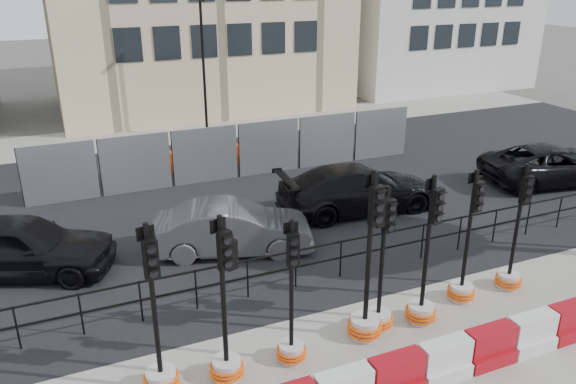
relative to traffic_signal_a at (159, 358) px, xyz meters
name	(u,v)px	position (x,y,z in m)	size (l,w,h in m)	color
ground	(365,302)	(4.84, 1.05, -0.68)	(120.00, 120.00, 0.00)	#51514C
sidewalk_near	(449,384)	(4.84, -1.95, -0.67)	(40.00, 6.00, 0.02)	gray
road	(258,196)	(4.84, 8.05, -0.67)	(40.00, 14.00, 0.03)	black
sidewalk_far	(191,131)	(4.84, 17.05, -0.67)	(40.00, 4.00, 0.02)	gray
kerb_railing	(341,252)	(4.84, 2.25, 0.01)	(18.00, 0.04, 1.00)	black
heras_fencing	(231,154)	(4.83, 10.85, 0.00)	(14.33, 1.72, 2.00)	#979BA0
lamp_post_far	(204,64)	(5.34, 16.03, 2.54)	(0.12, 0.56, 6.00)	black
barrier_row	(444,362)	(4.84, -1.75, -0.32)	(15.70, 0.50, 0.80)	#B80E16
traffic_signal_a	(159,358)	(0.00, 0.00, 0.00)	(0.65, 0.65, 3.30)	silver
traffic_signal_b	(226,342)	(1.19, -0.17, 0.10)	(0.65, 0.65, 3.30)	silver
traffic_signal_c	(292,333)	(2.47, -0.18, -0.06)	(0.59, 0.59, 2.99)	silver
traffic_signal_d	(367,300)	(4.17, -0.08, 0.19)	(0.72, 0.72, 3.65)	silver
traffic_signal_e	(380,301)	(4.58, 0.07, -0.02)	(0.63, 0.63, 3.22)	silver
traffic_signal_f	(424,289)	(5.56, -0.09, 0.12)	(0.66, 0.66, 3.36)	silver
traffic_signal_g	(464,275)	(6.91, 0.26, -0.03)	(0.62, 0.62, 3.16)	silver
traffic_signal_h	(511,264)	(8.29, 0.24, -0.04)	(0.61, 0.61, 3.11)	silver
car_a	(20,246)	(-2.30, 5.53, 0.08)	(4.85, 3.38, 1.53)	black
car_b	(233,228)	(2.85, 4.59, 0.01)	(4.43, 2.62, 1.38)	#48484D
car_c	(357,189)	(7.29, 5.72, 0.05)	(5.20, 2.41, 1.47)	black
car_d	(552,164)	(14.83, 5.16, 0.01)	(5.28, 3.14, 1.37)	black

